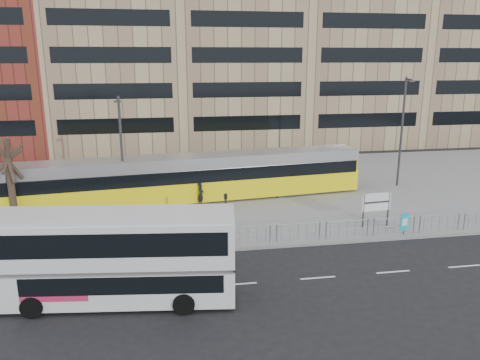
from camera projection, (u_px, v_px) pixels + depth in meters
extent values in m
plane|color=black|center=(262.00, 249.00, 26.68)|extent=(120.00, 120.00, 0.00)
cube|color=gray|center=(231.00, 190.00, 38.11)|extent=(64.00, 24.00, 0.15)
cube|color=gray|center=(261.00, 247.00, 26.71)|extent=(64.00, 0.25, 0.17)
cube|color=tan|center=(118.00, 53.00, 54.69)|extent=(14.00, 16.00, 22.00)
cube|color=tan|center=(236.00, 45.00, 56.68)|extent=(14.00, 16.00, 24.00)
cube|color=tan|center=(345.00, 58.00, 59.31)|extent=(14.00, 16.00, 21.00)
cube|color=tan|center=(447.00, 50.00, 61.30)|extent=(14.00, 16.00, 23.00)
cylinder|color=#93959B|center=(294.00, 224.00, 27.18)|extent=(32.00, 0.05, 0.05)
cylinder|color=#93959B|center=(293.00, 232.00, 27.30)|extent=(32.00, 0.04, 0.04)
cylinder|color=#93959B|center=(1.00, 250.00, 24.74)|extent=(0.07, 0.07, 1.10)
cube|color=white|center=(298.00, 279.00, 23.03)|extent=(62.00, 0.12, 0.01)
cube|color=silver|center=(117.00, 281.00, 20.72)|extent=(10.63, 3.69, 1.61)
cube|color=silver|center=(114.00, 239.00, 20.21)|extent=(10.63, 3.69, 1.99)
cube|color=silver|center=(112.00, 216.00, 19.94)|extent=(10.62, 3.59, 0.28)
cube|color=black|center=(127.00, 273.00, 20.64)|extent=(8.76, 3.49, 0.80)
cube|color=black|center=(114.00, 235.00, 20.16)|extent=(10.07, 3.65, 1.04)
cube|color=#B8244E|center=(63.00, 283.00, 20.63)|extent=(3.12, 2.78, 0.47)
cylinder|color=black|center=(184.00, 304.00, 19.81)|extent=(0.97, 0.40, 0.95)
cylinder|color=black|center=(188.00, 278.00, 22.14)|extent=(0.97, 0.40, 0.95)
cylinder|color=black|center=(32.00, 307.00, 19.55)|extent=(0.97, 0.40, 0.95)
cylinder|color=black|center=(52.00, 281.00, 21.88)|extent=(0.97, 0.40, 0.95)
cube|color=yellow|center=(174.00, 189.00, 34.71)|extent=(29.10, 5.92, 1.66)
cube|color=black|center=(174.00, 174.00, 34.42)|extent=(28.69, 5.91, 0.93)
cube|color=#B0B0B6|center=(173.00, 162.00, 34.20)|extent=(29.07, 5.70, 0.83)
cube|color=yellow|center=(343.00, 168.00, 38.21)|extent=(1.49, 2.45, 2.69)
cylinder|color=#2D2D30|center=(174.00, 179.00, 34.51)|extent=(2.72, 2.72, 3.10)
cube|color=#2D2D30|center=(291.00, 189.00, 37.36)|extent=(3.37, 2.93, 0.52)
cube|color=#2D2D30|center=(41.00, 209.00, 32.43)|extent=(3.37, 2.93, 0.52)
cylinder|color=#2D2D30|center=(363.00, 211.00, 29.28)|extent=(0.10, 0.10, 2.22)
cylinder|color=#2D2D30|center=(388.00, 209.00, 29.69)|extent=(0.10, 0.10, 2.22)
cube|color=white|center=(376.00, 202.00, 29.35)|extent=(1.93, 0.23, 1.16)
cylinder|color=#2D2D30|center=(404.00, 229.00, 28.37)|extent=(0.06, 0.06, 0.72)
cube|color=#0EB5CB|center=(405.00, 222.00, 28.25)|extent=(0.69, 0.32, 1.08)
cube|color=white|center=(405.00, 222.00, 28.22)|extent=(0.42, 0.18, 0.45)
imported|color=black|center=(201.00, 194.00, 33.78)|extent=(0.63, 0.74, 1.72)
cylinder|color=#2D2D30|center=(226.00, 221.00, 26.42)|extent=(0.12, 0.12, 3.00)
imported|color=#2D2D30|center=(226.00, 202.00, 26.14)|extent=(0.22, 0.24, 1.00)
cylinder|color=#2D2D30|center=(122.00, 153.00, 32.56)|extent=(0.18, 0.18, 7.91)
cylinder|color=#2D2D30|center=(118.00, 99.00, 31.22)|extent=(0.14, 0.90, 0.14)
cube|color=#2D2D30|center=(117.00, 102.00, 30.82)|extent=(0.45, 0.20, 0.12)
cylinder|color=#2D2D30|center=(402.00, 133.00, 38.21)|extent=(0.18, 0.18, 8.95)
cylinder|color=#2D2D30|center=(409.00, 79.00, 36.74)|extent=(0.14, 0.90, 0.14)
cube|color=#2D2D30|center=(412.00, 81.00, 36.34)|extent=(0.45, 0.20, 0.12)
cylinder|color=#31251B|center=(12.00, 191.00, 29.77)|extent=(0.44, 0.44, 4.38)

